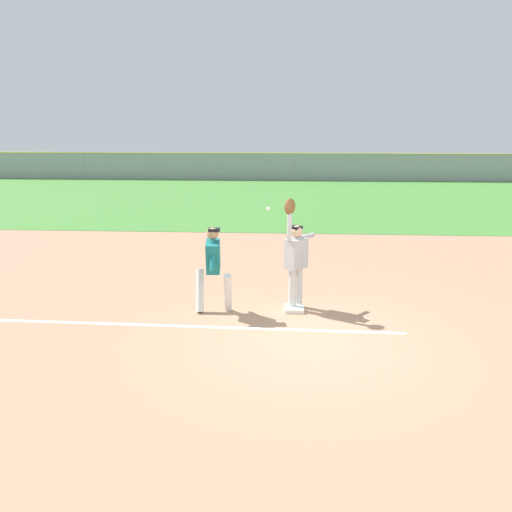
# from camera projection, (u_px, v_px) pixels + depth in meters

# --- Properties ---
(ground_plane) EXTENTS (75.69, 75.69, 0.00)m
(ground_plane) POSITION_uv_depth(u_px,v_px,m) (310.00, 340.00, 8.88)
(ground_plane) COLOR tan
(outfield_grass) EXTENTS (55.29, 16.41, 0.01)m
(outfield_grass) POSITION_uv_depth(u_px,v_px,m) (296.00, 199.00, 25.28)
(outfield_grass) COLOR #478438
(outfield_grass) RESTS_ON ground_plane
(chalk_foul_line) EXTENTS (12.00, 0.37, 0.01)m
(chalk_foul_line) POSITION_uv_depth(u_px,v_px,m) (83.00, 323.00, 9.65)
(chalk_foul_line) COLOR white
(chalk_foul_line) RESTS_ON ground_plane
(first_base) EXTENTS (0.39, 0.39, 0.08)m
(first_base) POSITION_uv_depth(u_px,v_px,m) (294.00, 309.00, 10.27)
(first_base) COLOR white
(first_base) RESTS_ON ground_plane
(fielder) EXTENTS (0.67, 0.75, 2.28)m
(fielder) POSITION_uv_depth(u_px,v_px,m) (296.00, 255.00, 10.13)
(fielder) COLOR silver
(fielder) RESTS_ON ground_plane
(runner) EXTENTS (0.76, 0.85, 1.72)m
(runner) POSITION_uv_depth(u_px,v_px,m) (213.00, 264.00, 9.97)
(runner) COLOR white
(runner) RESTS_ON ground_plane
(baseball) EXTENTS (0.07, 0.07, 0.07)m
(baseball) POSITION_uv_depth(u_px,v_px,m) (268.00, 209.00, 9.96)
(baseball) COLOR white
(outfield_fence) EXTENTS (55.37, 0.08, 1.76)m
(outfield_fence) POSITION_uv_depth(u_px,v_px,m) (294.00, 167.00, 32.98)
(outfield_fence) COLOR #93999E
(outfield_fence) RESTS_ON ground_plane
(parked_car_red) EXTENTS (4.45, 2.21, 1.25)m
(parked_car_red) POSITION_uv_depth(u_px,v_px,m) (165.00, 166.00, 35.86)
(parked_car_red) COLOR #B21E1E
(parked_car_red) RESTS_ON ground_plane
(parked_car_silver) EXTENTS (4.59, 2.50, 1.25)m
(parked_car_silver) POSITION_uv_depth(u_px,v_px,m) (245.00, 166.00, 36.00)
(parked_car_silver) COLOR #B7B7BC
(parked_car_silver) RESTS_ON ground_plane
(parked_car_black) EXTENTS (4.46, 2.23, 1.25)m
(parked_car_black) POSITION_uv_depth(u_px,v_px,m) (313.00, 166.00, 35.75)
(parked_car_black) COLOR black
(parked_car_black) RESTS_ON ground_plane
(parked_car_tan) EXTENTS (4.51, 2.33, 1.25)m
(parked_car_tan) POSITION_uv_depth(u_px,v_px,m) (392.00, 167.00, 35.54)
(parked_car_tan) COLOR tan
(parked_car_tan) RESTS_ON ground_plane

